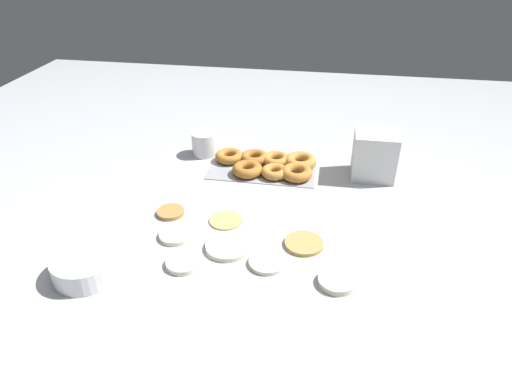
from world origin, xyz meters
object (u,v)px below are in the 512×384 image
object	(u,v)px
pancake_2	(304,243)
pancake_5	(337,281)
pancake_6	(171,212)
pancake_7	(267,262)
pancake_0	(228,247)
pancake_4	(184,263)
pancake_3	(176,235)
donut_tray	(269,165)
batter_bowl	(85,266)
pancake_1	(226,220)
paper_cup	(204,144)
container_stack	(374,155)

from	to	relation	value
pancake_2	pancake_5	xyz separation A→B (m)	(-0.09, 0.14, 0.00)
pancake_5	pancake_6	world-z (taller)	pancake_5
pancake_7	pancake_6	bearing A→B (deg)	-29.33
pancake_0	pancake_4	bearing A→B (deg)	40.84
pancake_3	donut_tray	size ratio (longest dim) A/B	0.25
donut_tray	batter_bowl	world-z (taller)	batter_bowl
batter_bowl	pancake_0	bearing A→B (deg)	-153.37
pancake_1	pancake_6	xyz separation A→B (m)	(0.17, -0.01, 0.00)
donut_tray	paper_cup	size ratio (longest dim) A/B	4.10
pancake_4	paper_cup	xyz separation A→B (m)	(0.11, -0.62, 0.04)
pancake_2	pancake_3	distance (m)	0.35
pancake_1	pancake_2	xyz separation A→B (m)	(-0.23, 0.07, 0.00)
pancake_1	donut_tray	bearing A→B (deg)	-103.03
pancake_3	pancake_4	xyz separation A→B (m)	(-0.06, 0.11, 0.00)
pancake_0	pancake_3	distance (m)	0.15
pancake_7	pancake_1	bearing A→B (deg)	-49.03
pancake_7	container_stack	size ratio (longest dim) A/B	0.59
pancake_5	paper_cup	distance (m)	0.79
pancake_6	batter_bowl	distance (m)	0.32
batter_bowl	pancake_5	bearing A→B (deg)	-173.23
pancake_7	pancake_5	bearing A→B (deg)	166.25
pancake_6	container_stack	size ratio (longest dim) A/B	0.51
pancake_1	pancake_6	bearing A→B (deg)	-3.10
pancake_2	pancake_5	distance (m)	0.16
pancake_0	pancake_7	distance (m)	0.12
pancake_7	donut_tray	bearing A→B (deg)	-82.14
pancake_2	pancake_5	bearing A→B (deg)	123.29
pancake_2	pancake_4	world-z (taller)	pancake_4
pancake_0	pancake_5	world-z (taller)	pancake_5
pancake_4	pancake_5	xyz separation A→B (m)	(-0.38, 0.00, 0.00)
pancake_1	pancake_3	xyz separation A→B (m)	(0.12, 0.10, 0.00)
pancake_4	pancake_5	world-z (taller)	pancake_5
pancake_1	paper_cup	size ratio (longest dim) A/B	1.07
pancake_2	donut_tray	xyz separation A→B (m)	(0.16, -0.41, 0.01)
pancake_6	pancake_2	bearing A→B (deg)	168.24
container_stack	paper_cup	distance (m)	0.61
pancake_0	pancake_7	xyz separation A→B (m)	(-0.11, 0.04, -0.00)
pancake_5	donut_tray	xyz separation A→B (m)	(0.25, -0.54, 0.01)
pancake_4	pancake_0	bearing A→B (deg)	-139.16
pancake_0	paper_cup	distance (m)	0.57
paper_cup	donut_tray	bearing A→B (deg)	163.04
pancake_2	batter_bowl	size ratio (longest dim) A/B	0.66
pancake_1	pancake_5	distance (m)	0.39
pancake_6	batter_bowl	world-z (taller)	batter_bowl
pancake_6	paper_cup	xyz separation A→B (m)	(0.00, -0.40, 0.04)
pancake_4	pancake_6	bearing A→B (deg)	-63.54
pancake_5	donut_tray	size ratio (longest dim) A/B	0.25
pancake_7	pancake_4	bearing A→B (deg)	10.47
container_stack	pancake_4	bearing A→B (deg)	48.48
pancake_1	container_stack	world-z (taller)	container_stack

